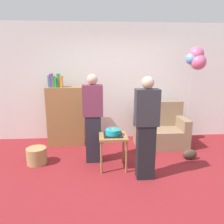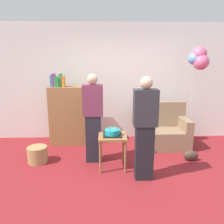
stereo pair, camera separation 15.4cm
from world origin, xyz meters
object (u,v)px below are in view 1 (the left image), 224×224
Objects in this scene: side_table at (113,140)px; wicker_basket at (37,156)px; birthday_cake at (113,132)px; balloon_bunch at (196,59)px; person_blowing_candles at (93,118)px; couch at (160,130)px; bookshelf at (66,115)px; person_holding_cake at (146,128)px; handbag at (190,154)px.

wicker_basket is (-1.39, 0.24, -0.36)m from side_table.
side_table is 1.87× the size of birthday_cake.
person_blowing_candles is at bearing -163.87° from balloon_bunch.
balloon_bunch is at bearing 7.27° from person_blowing_candles.
bookshelf reaches higher than couch.
person_blowing_candles reaches higher than bookshelf.
couch is at bearing 41.36° from side_table.
birthday_cake is 0.89× the size of wicker_basket.
person_blowing_candles is 1.06m from person_holding_cake.
balloon_bunch is at bearing 11.62° from wicker_basket.
wicker_basket is 3.66m from balloon_bunch.
wicker_basket is (-2.51, -0.75, -0.19)m from couch.
couch is at bearing 16.62° from wicker_basket.
wicker_basket is at bearing 170.25° from side_table.
bookshelf is 4.40× the size of wicker_basket.
birthday_cake is at bearing -78.32° from side_table.
person_holding_cake is at bearing -38.11° from birthday_cake.
birthday_cake reaches higher than handbag.
side_table is at bearing 101.68° from birthday_cake.
birthday_cake is 0.65m from person_holding_cake.
handbag is at bearing -10.75° from person_blowing_candles.
balloon_bunch is at bearing -6.58° from bookshelf.
birthday_cake reaches higher than wicker_basket.
couch is 0.52× the size of balloon_bunch.
wicker_basket is (-1.39, 0.24, -0.50)m from birthday_cake.
handbag is (0.37, -0.77, -0.24)m from couch.
balloon_bunch is at bearing -137.24° from person_holding_cake.
couch reaches higher than birthday_cake.
balloon_bunch is (0.65, -0.10, 1.55)m from couch.
person_holding_cake is 0.76× the size of balloon_bunch.
bookshelf is 2.71m from handbag.
bookshelf is at bearing 173.42° from balloon_bunch.
wicker_basket is at bearing 173.25° from person_blowing_candles.
wicker_basket is 0.17× the size of balloon_bunch.
person_holding_cake is at bearing -114.83° from couch.
person_blowing_candles reaches higher than birthday_cake.
couch reaches higher than wicker_basket.
balloon_bunch is (1.28, 1.27, 1.06)m from person_holding_cake.
wicker_basket is at bearing -113.90° from bookshelf.
handbag is at bearing -64.17° from couch.
person_holding_cake is at bearing -47.32° from person_blowing_candles.
person_holding_cake is (0.83, -0.66, 0.00)m from person_blowing_candles.
handbag is at bearing -0.44° from wicker_basket.
bookshelf is 0.97× the size of person_holding_cake.
person_blowing_candles is 2.44m from balloon_bunch.
person_holding_cake is at bearing -135.25° from balloon_bunch.
person_blowing_candles and person_holding_cake have the same top height.
couch reaches higher than side_table.
couch is 2.62m from wicker_basket.
bookshelf is 2.15m from person_holding_cake.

